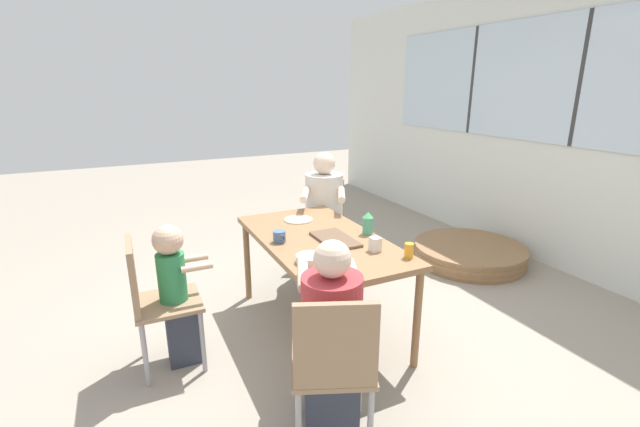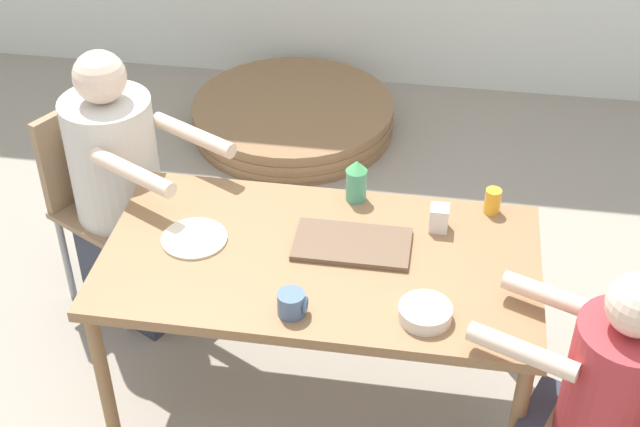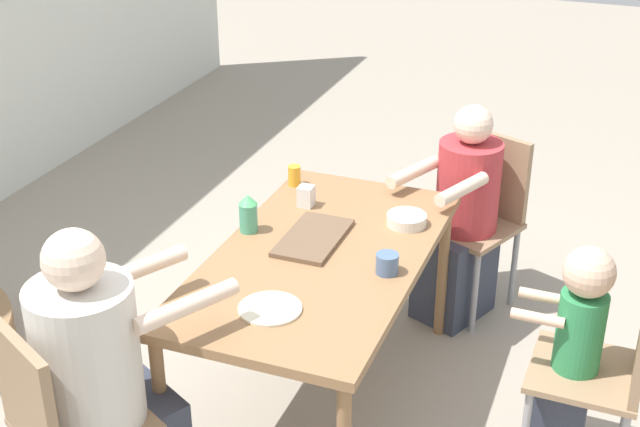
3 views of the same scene
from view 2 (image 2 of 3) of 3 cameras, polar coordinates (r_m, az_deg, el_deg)
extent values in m
plane|color=gray|center=(3.52, 0.00, -11.85)|extent=(16.00, 16.00, 0.00)
cube|color=olive|center=(3.03, 0.00, -3.03)|extent=(1.48, 0.80, 0.04)
cylinder|color=olive|center=(3.20, -13.59, -10.68)|extent=(0.05, 0.05, 0.68)
cylinder|color=olive|center=(3.67, -9.88, -2.78)|extent=(0.05, 0.05, 0.68)
cylinder|color=olive|center=(3.53, 12.13, -5.00)|extent=(0.05, 0.05, 0.68)
cube|color=#937556|center=(3.79, -12.95, 0.23)|extent=(0.54, 0.54, 0.03)
cube|color=#937556|center=(3.79, -15.24, 3.91)|extent=(0.21, 0.35, 0.42)
cylinder|color=#99999E|center=(3.91, -9.01, -2.17)|extent=(0.03, 0.03, 0.43)
cylinder|color=#99999E|center=(3.74, -12.63, -4.76)|extent=(0.03, 0.03, 0.43)
cylinder|color=#99999E|center=(4.12, -12.39, -0.36)|extent=(0.03, 0.03, 0.43)
cylinder|color=#99999E|center=(3.96, -15.96, -2.73)|extent=(0.03, 0.03, 0.43)
cylinder|color=#B23338|center=(2.80, 18.43, -10.27)|extent=(0.30, 0.30, 0.44)
sphere|color=beige|center=(2.59, 19.74, -5.54)|extent=(0.18, 0.18, 0.18)
cylinder|color=beige|center=(2.66, 12.82, -8.60)|extent=(0.33, 0.18, 0.06)
cylinder|color=beige|center=(2.85, 14.77, -5.21)|extent=(0.33, 0.18, 0.06)
cube|color=#333847|center=(3.85, -11.41, -2.95)|extent=(0.52, 0.48, 0.46)
cylinder|color=beige|center=(3.61, -13.10, 3.46)|extent=(0.35, 0.35, 0.52)
sphere|color=beige|center=(3.43, -13.93, 8.48)|extent=(0.20, 0.20, 0.20)
cylinder|color=beige|center=(3.43, -8.11, 5.01)|extent=(0.37, 0.23, 0.06)
cylinder|color=beige|center=(3.25, -11.94, 2.60)|extent=(0.37, 0.23, 0.06)
cube|color=brown|center=(3.06, 2.07, -1.97)|extent=(0.40, 0.22, 0.02)
cylinder|color=slate|center=(2.78, -1.86, -5.78)|extent=(0.09, 0.09, 0.08)
torus|color=slate|center=(2.78, -0.96, -5.88)|extent=(0.01, 0.06, 0.06)
cylinder|color=#4CA57F|center=(3.25, 2.33, 1.84)|extent=(0.08, 0.08, 0.12)
cone|color=#4CB266|center=(3.20, 2.37, 3.06)|extent=(0.08, 0.08, 0.04)
cylinder|color=gold|center=(3.25, 10.99, 0.79)|extent=(0.06, 0.06, 0.09)
cube|color=silver|center=(3.14, 7.62, -0.30)|extent=(0.06, 0.06, 0.09)
cylinder|color=silver|center=(2.79, 6.75, -6.32)|extent=(0.17, 0.17, 0.05)
cylinder|color=beige|center=(3.12, -8.05, -1.60)|extent=(0.23, 0.23, 0.01)
cylinder|color=olive|center=(5.06, -1.72, 5.45)|extent=(1.11, 1.11, 0.03)
cylinder|color=olive|center=(5.04, -1.72, 5.74)|extent=(1.12, 1.12, 0.03)
cylinder|color=olive|center=(5.03, -1.73, 6.03)|extent=(1.11, 1.11, 0.03)
cylinder|color=olive|center=(5.01, -1.74, 6.33)|extent=(1.12, 1.12, 0.03)
cylinder|color=olive|center=(5.00, -1.74, 6.62)|extent=(1.11, 1.11, 0.03)
cylinder|color=olive|center=(4.98, -1.75, 6.92)|extent=(1.12, 1.12, 0.03)
camera|label=1|loc=(2.61, 65.44, -6.21)|focal=24.00mm
camera|label=3|loc=(3.47, -64.06, 14.18)|focal=50.00mm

